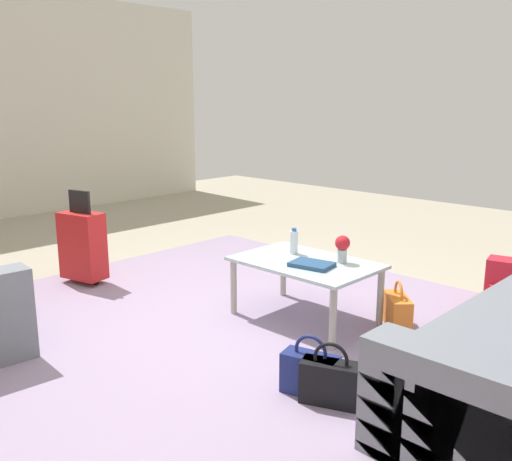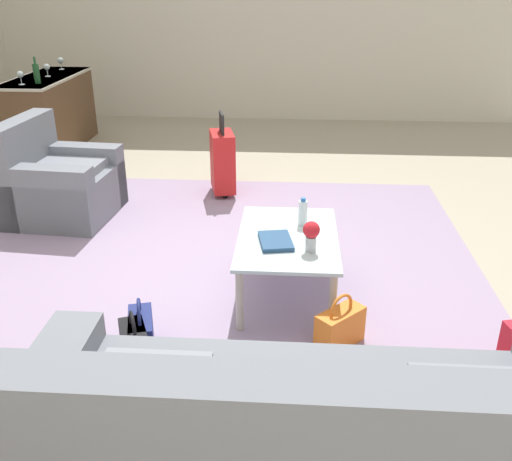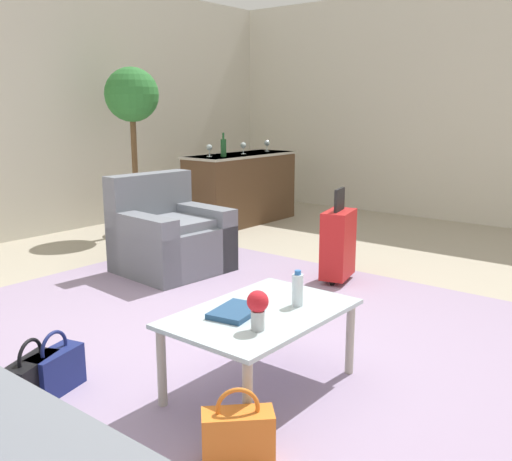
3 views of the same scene
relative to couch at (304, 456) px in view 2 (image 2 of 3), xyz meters
name	(u,v)px [view 2 (image 2 of 3)]	position (x,y,z in m)	size (l,w,h in m)	color
ground_plane	(224,266)	(2.20, 0.60, -0.30)	(12.00, 12.00, 0.00)	#A89E89
wall_right	(262,14)	(7.26, 0.60, 1.25)	(0.12, 8.00, 3.10)	beige
area_rug	(185,304)	(1.60, 0.80, -0.30)	(5.20, 4.40, 0.01)	#9984A3
couch	(304,456)	(0.00, 0.00, 0.00)	(0.95, 2.46, 0.90)	slate
armchair	(56,185)	(3.11, 2.27, 0.00)	(0.97, 0.94, 0.92)	slate
coffee_table	(288,244)	(1.80, 0.10, 0.10)	(1.04, 0.68, 0.46)	silver
water_bottle	(303,212)	(2.00, 0.00, 0.25)	(0.06, 0.06, 0.20)	silver
coffee_table_book	(276,241)	(1.68, 0.18, 0.17)	(0.29, 0.21, 0.03)	navy
flower_vase	(311,234)	(1.58, -0.05, 0.28)	(0.11, 0.11, 0.21)	#B2B7BC
bar_console	(50,113)	(5.30, 3.20, 0.18)	(1.69, 0.64, 0.93)	#513823
wine_glass_leftmost	(20,75)	(4.72, 3.23, 0.74)	(0.08, 0.08, 0.15)	silver
wine_glass_left_of_centre	(47,68)	(5.30, 3.16, 0.74)	(0.08, 0.08, 0.15)	silver
wine_glass_right_of_centre	(61,61)	(5.88, 3.21, 0.74)	(0.08, 0.08, 0.15)	silver
wine_bottle_green	(36,73)	(4.82, 3.08, 0.75)	(0.07, 0.07, 0.30)	#194C23
suitcase_red	(223,161)	(3.80, 0.80, 0.06)	(0.44, 0.31, 0.85)	red
handbag_navy	(141,333)	(1.06, 0.96, -0.17)	(0.35, 0.22, 0.36)	navy
handbag_orange	(340,327)	(1.21, -0.24, -0.17)	(0.32, 0.33, 0.36)	orange
handbag_black	(135,347)	(0.92, 0.96, -0.17)	(0.35, 0.25, 0.36)	black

